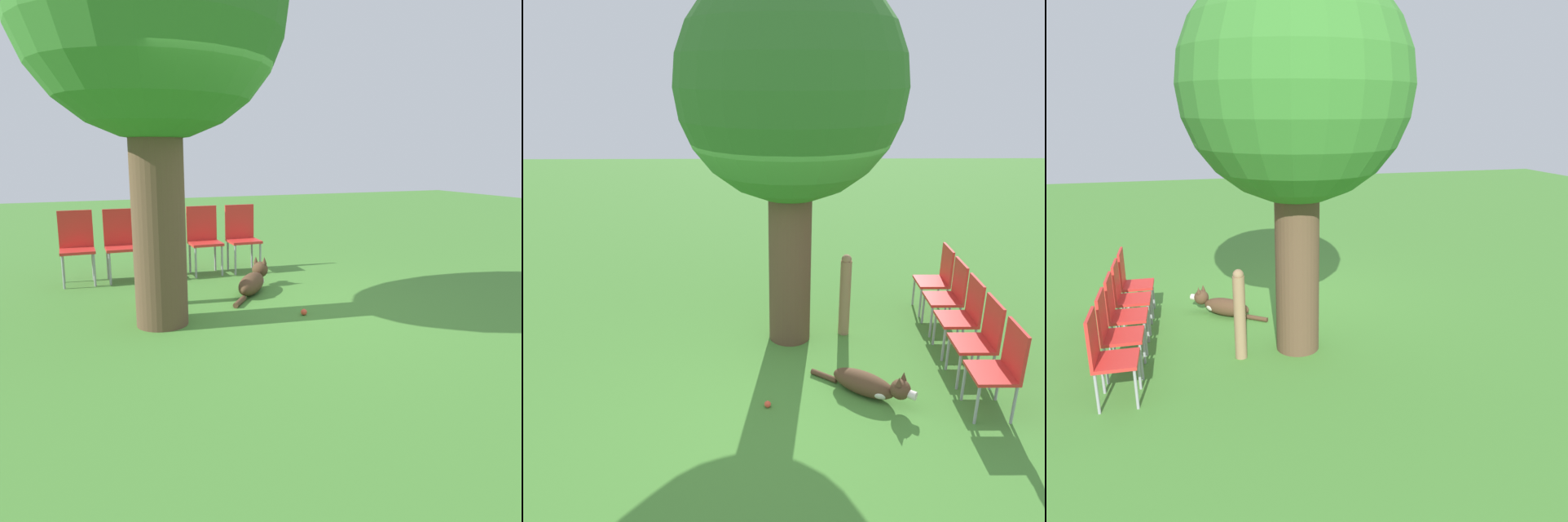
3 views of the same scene
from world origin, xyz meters
TOP-DOWN VIEW (x-y plane):
  - ground_plane at (0.00, 0.00)m, footprint 30.00×30.00m
  - oak_tree at (0.10, 1.02)m, footprint 2.54×2.54m
  - dog at (0.93, -0.26)m, footprint 1.04×0.80m
  - fence_post at (0.81, 1.11)m, footprint 0.14×0.14m
  - red_chair_0 at (2.15, -0.54)m, footprint 0.42×0.44m
  - red_chair_1 at (2.16, 0.03)m, footprint 0.42×0.44m
  - red_chair_2 at (2.18, 0.61)m, footprint 0.42×0.44m
  - red_chair_3 at (2.19, 1.18)m, footprint 0.42×0.44m
  - red_chair_4 at (2.20, 1.76)m, footprint 0.42×0.44m
  - tennis_ball at (-0.16, -0.44)m, footprint 0.07×0.07m

SIDE VIEW (x-z plane):
  - ground_plane at x=0.00m, z-range 0.00..0.00m
  - tennis_ball at x=-0.16m, z-range 0.00..0.07m
  - dog at x=0.93m, z-range -0.06..0.33m
  - red_chair_0 at x=2.15m, z-range 0.07..1.03m
  - red_chair_1 at x=2.16m, z-range 0.07..1.03m
  - red_chair_2 at x=2.18m, z-range 0.07..1.03m
  - red_chair_3 at x=2.19m, z-range 0.07..1.03m
  - red_chair_4 at x=2.20m, z-range 0.07..1.03m
  - fence_post at x=0.81m, z-range 0.01..1.11m
  - oak_tree at x=0.10m, z-range 0.83..5.18m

